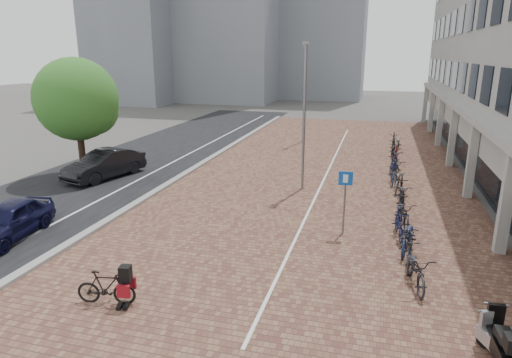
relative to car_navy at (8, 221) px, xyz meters
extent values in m
plane|color=#474442|center=(7.56, -0.70, -0.66)|extent=(140.00, 140.00, 0.00)
cube|color=brown|center=(9.56, 11.30, -0.65)|extent=(14.50, 42.00, 0.04)
cube|color=black|center=(-1.44, 11.30, -0.65)|extent=(8.00, 50.00, 0.03)
cube|color=gray|center=(2.46, 11.30, -0.59)|extent=(0.35, 42.00, 0.14)
cube|color=white|center=(0.56, 11.30, -0.64)|extent=(0.12, 44.00, 0.00)
cube|color=white|center=(9.76, 11.30, -0.62)|extent=(0.10, 30.00, 0.00)
cube|color=black|center=(17.16, 15.30, 1.04)|extent=(0.15, 38.00, 3.20)
cube|color=#A3A39E|center=(16.96, 15.30, 2.79)|extent=(1.60, 38.00, 0.30)
cube|color=#A3A39E|center=(16.36, 3.30, 1.04)|extent=(0.35, 0.35, 3.40)
cube|color=#A3A39E|center=(16.36, 9.30, 1.04)|extent=(0.35, 0.35, 3.40)
cube|color=#A3A39E|center=(16.36, 15.30, 1.04)|extent=(0.35, 0.35, 3.40)
cube|color=#A3A39E|center=(16.36, 21.30, 1.04)|extent=(0.35, 0.35, 3.40)
cube|color=#A3A39E|center=(16.36, 27.30, 1.04)|extent=(0.35, 0.35, 3.40)
cube|color=#A3A39E|center=(16.36, 33.30, 1.04)|extent=(0.35, 0.35, 3.40)
cube|color=gray|center=(3.56, 54.30, 12.34)|extent=(12.00, 10.00, 26.00)
cube|color=gray|center=(-18.44, 41.30, 9.34)|extent=(10.00, 10.00, 20.00)
imported|color=black|center=(0.00, 0.00, 0.00)|extent=(2.05, 4.03, 1.32)
imported|color=black|center=(-1.30, 7.78, 0.08)|extent=(2.66, 4.71, 1.47)
imported|color=black|center=(5.79, -2.82, -0.19)|extent=(1.62, 0.73, 0.94)
cube|color=black|center=(5.79, -2.82, 0.23)|extent=(0.33, 0.31, 0.42)
cube|color=maroon|center=(5.57, -2.82, -0.14)|extent=(0.34, 0.15, 0.33)
cube|color=maroon|center=(6.01, -2.82, -0.14)|extent=(0.34, 0.15, 0.33)
cylinder|color=slate|center=(11.30, 3.51, 0.42)|extent=(0.07, 0.07, 2.16)
cube|color=#0D4BAE|center=(11.30, 3.48, 1.45)|extent=(0.49, 0.09, 0.49)
cylinder|color=gray|center=(8.95, 8.54, 2.71)|extent=(0.12, 0.12, 6.73)
cylinder|color=slate|center=(6.98, 20.15, 2.73)|extent=(0.12, 0.12, 6.77)
cylinder|color=#382619|center=(-2.73, 7.95, 0.69)|extent=(0.35, 0.35, 2.69)
sphere|color=#2F6522|center=(-2.73, 7.95, 3.37)|extent=(4.22, 4.22, 4.22)
sphere|color=#2F6522|center=(-2.25, 8.52, 2.80)|extent=(2.69, 2.69, 2.69)
imported|color=black|center=(13.58, 0.30, -0.14)|extent=(1.00, 2.06, 1.04)
imported|color=black|center=(13.47, 1.45, -0.13)|extent=(0.68, 1.79, 1.05)
imported|color=#16213E|center=(13.47, 2.60, -0.14)|extent=(1.07, 2.07, 1.04)
imported|color=black|center=(13.22, 3.75, -0.13)|extent=(0.66, 1.79, 1.05)
imported|color=black|center=(13.42, 4.90, -0.14)|extent=(0.97, 2.05, 1.04)
imported|color=black|center=(13.39, 6.05, -0.13)|extent=(0.73, 1.80, 1.05)
imported|color=#222228|center=(13.45, 7.20, -0.14)|extent=(0.70, 1.97, 1.04)
imported|color=black|center=(13.45, 8.35, -0.13)|extent=(0.56, 1.76, 1.05)
imported|color=#4F4C48|center=(13.35, 9.50, -0.14)|extent=(0.87, 2.03, 1.04)
imported|color=#131B35|center=(13.12, 10.65, -0.13)|extent=(0.53, 1.76, 1.05)
imported|color=black|center=(13.39, 11.80, -0.14)|extent=(0.74, 1.99, 1.04)
imported|color=black|center=(13.22, 12.95, -0.13)|extent=(0.90, 1.81, 1.05)
imported|color=black|center=(13.35, 14.10, -0.14)|extent=(0.74, 1.99, 1.04)
imported|color=#451213|center=(13.40, 15.25, -0.13)|extent=(0.51, 1.75, 1.05)
imported|color=black|center=(13.28, 16.40, -0.14)|extent=(0.77, 2.00, 1.04)
imported|color=black|center=(13.29, 17.55, -0.13)|extent=(0.72, 1.80, 1.05)
imported|color=#5C5954|center=(13.62, 18.70, -0.14)|extent=(0.87, 2.03, 1.04)
imported|color=black|center=(13.33, 19.85, -0.13)|extent=(0.62, 1.78, 1.05)
camera|label=1|loc=(12.28, -11.65, 5.65)|focal=31.14mm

